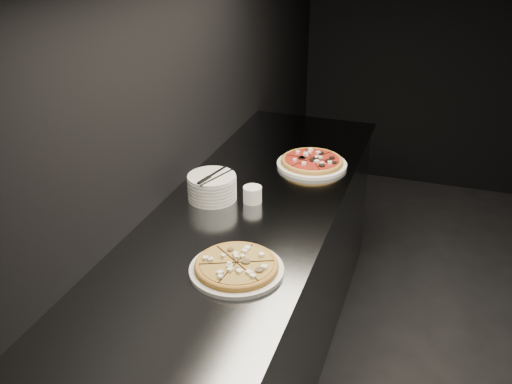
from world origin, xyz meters
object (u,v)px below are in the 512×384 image
(cutlery, at_px, (212,177))
(ramekin, at_px, (253,194))
(plate_stack, at_px, (212,187))
(counter, at_px, (249,293))
(pizza_mushroom, at_px, (237,267))
(pizza_tomato, at_px, (312,162))

(cutlery, relative_size, ramekin, 2.64)
(plate_stack, bearing_deg, counter, -7.15)
(pizza_mushroom, height_order, plate_stack, plate_stack)
(pizza_mushroom, distance_m, pizza_tomato, 0.97)
(pizza_mushroom, distance_m, plate_stack, 0.58)
(pizza_mushroom, xyz_separation_m, plate_stack, (-0.30, 0.49, 0.03))
(pizza_mushroom, height_order, pizza_tomato, pizza_tomato)
(pizza_mushroom, bearing_deg, pizza_tomato, 88.15)
(counter, distance_m, pizza_tomato, 0.71)
(cutlery, distance_m, ramekin, 0.19)
(pizza_mushroom, relative_size, cutlery, 1.82)
(pizza_tomato, height_order, ramekin, ramekin)
(pizza_tomato, distance_m, cutlery, 0.60)
(counter, height_order, cutlery, cutlery)
(pizza_mushroom, height_order, ramekin, ramekin)
(pizza_tomato, height_order, plate_stack, plate_stack)
(plate_stack, distance_m, cutlery, 0.06)
(counter, xyz_separation_m, cutlery, (-0.17, 0.01, 0.57))
(plate_stack, bearing_deg, pizza_mushroom, -58.72)
(pizza_mushroom, distance_m, ramekin, 0.53)
(ramekin, bearing_deg, pizza_tomato, 71.53)
(pizza_mushroom, distance_m, cutlery, 0.57)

